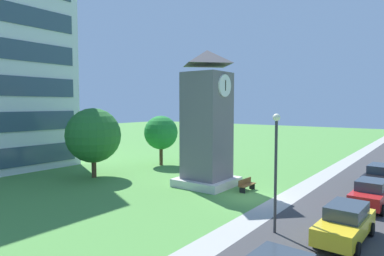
# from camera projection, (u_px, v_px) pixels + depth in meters

# --- Properties ---
(ground_plane) EXTENTS (160.00, 160.00, 0.00)m
(ground_plane) POSITION_uv_depth(u_px,v_px,m) (249.00, 198.00, 22.90)
(ground_plane) COLOR #4C893D
(street_asphalt) EXTENTS (120.00, 7.20, 0.01)m
(street_asphalt) POSITION_uv_depth(u_px,v_px,m) (353.00, 216.00, 19.06)
(street_asphalt) COLOR #38383A
(street_asphalt) RESTS_ON ground
(kerb_strip) EXTENTS (120.00, 1.60, 0.01)m
(kerb_strip) POSITION_uv_depth(u_px,v_px,m) (279.00, 203.00, 21.66)
(kerb_strip) COLOR #9E9E99
(kerb_strip) RESTS_ON ground
(clock_tower) EXTENTS (4.10, 4.10, 10.48)m
(clock_tower) POSITION_uv_depth(u_px,v_px,m) (207.00, 126.00, 26.08)
(clock_tower) COLOR slate
(clock_tower) RESTS_ON ground
(park_bench) EXTENTS (1.82, 0.55, 0.88)m
(park_bench) POSITION_uv_depth(u_px,v_px,m) (247.00, 185.00, 24.68)
(park_bench) COLOR brown
(park_bench) RESTS_ON ground
(street_lamp) EXTENTS (0.36, 0.36, 5.88)m
(street_lamp) POSITION_uv_depth(u_px,v_px,m) (276.00, 160.00, 16.36)
(street_lamp) COLOR #333338
(street_lamp) RESTS_ON ground
(tree_by_building) EXTENTS (4.73, 4.73, 6.04)m
(tree_by_building) POSITION_uv_depth(u_px,v_px,m) (93.00, 135.00, 29.13)
(tree_by_building) COLOR #513823
(tree_by_building) RESTS_ON ground
(tree_near_tower) EXTENTS (3.51, 3.51, 5.19)m
(tree_near_tower) POSITION_uv_depth(u_px,v_px,m) (161.00, 133.00, 35.12)
(tree_near_tower) COLOR #513823
(tree_near_tower) RESTS_ON ground
(parked_car_yellow) EXTENTS (4.74, 2.02, 1.69)m
(parked_car_yellow) POSITION_uv_depth(u_px,v_px,m) (345.00, 223.00, 15.54)
(parked_car_yellow) COLOR gold
(parked_car_yellow) RESTS_ON ground
(parked_car_red) EXTENTS (4.20, 2.03, 1.69)m
(parked_car_red) POSITION_uv_depth(u_px,v_px,m) (371.00, 194.00, 20.61)
(parked_car_red) COLOR red
(parked_car_red) RESTS_ON ground
(parked_car_black) EXTENTS (4.80, 2.22, 1.69)m
(parked_car_black) POSITION_uv_depth(u_px,v_px,m) (381.00, 176.00, 25.87)
(parked_car_black) COLOR black
(parked_car_black) RESTS_ON ground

